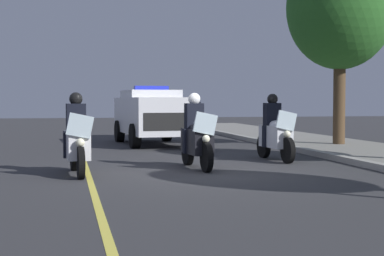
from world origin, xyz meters
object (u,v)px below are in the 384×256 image
Objects in this scene: police_motorcycle_lead_left at (77,141)px; police_motorcycle_lead_right at (196,138)px; police_motorcycle_trailing at (275,133)px; cyclist_background at (197,117)px; tree_far_back at (340,8)px; police_suv at (152,114)px.

police_motorcycle_lead_left is 1.00× the size of police_motorcycle_lead_right.
police_motorcycle_trailing reaches higher than cyclist_background.
tree_far_back is (-5.69, 8.66, 3.88)m from police_motorcycle_lead_left.
tree_far_back reaches higher than police_motorcycle_trailing.
police_motorcycle_lead_left is at bearing -23.61° from cyclist_background.
tree_far_back is (2.39, 5.92, 3.52)m from police_suv.
police_suv is at bearing 179.55° from police_motorcycle_lead_right.
police_suv reaches higher than police_motorcycle_lead_right.
police_suv is 4.47m from cyclist_background.
police_motorcycle_lead_left is at bearing -78.30° from police_motorcycle_lead_right.
police_motorcycle_trailing is at bearing 20.42° from police_suv.
police_motorcycle_lead_right is 1.00× the size of police_motorcycle_trailing.
police_motorcycle_trailing is (-1.88, 5.04, 0.00)m from police_motorcycle_lead_left.
police_motorcycle_lead_left is 5.38m from police_motorcycle_trailing.
police_suv reaches higher than police_motorcycle_trailing.
police_motorcycle_lead_right is 1.22× the size of cyclist_background.
police_motorcycle_lead_right is at bearing 101.70° from police_motorcycle_lead_left.
tree_far_back reaches higher than police_motorcycle_lead_left.
police_motorcycle_lead_left is 1.00× the size of police_motorcycle_trailing.
police_motorcycle_lead_right is 8.79m from tree_far_back.
police_motorcycle_lead_right is 0.33× the size of tree_far_back.
police_motorcycle_trailing is 9.93m from cyclist_background.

